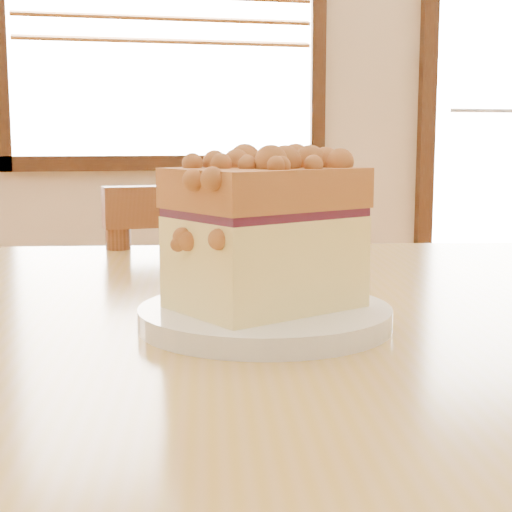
{
  "coord_description": "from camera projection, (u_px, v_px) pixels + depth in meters",
  "views": [
    {
      "loc": [
        -0.2,
        -0.28,
        0.9
      ],
      "look_at": [
        -0.06,
        0.33,
        0.8
      ],
      "focal_mm": 55.0,
      "sensor_mm": 36.0,
      "label": 1
    }
  ],
  "objects": [
    {
      "name": "entry_door",
      "position": [
        505.0,
        86.0,
        4.61
      ],
      "size": [
        1.08,
        0.06,
        2.29
      ],
      "color": "white",
      "rests_on": "ground"
    },
    {
      "name": "cafe_table_main",
      "position": [
        420.0,
        413.0,
        0.71
      ],
      "size": [
        1.29,
        0.97,
        0.75
      ],
      "rotation": [
        0.0,
        0.0,
        -0.16
      ],
      "color": "#B48946",
      "rests_on": "ground"
    },
    {
      "name": "cafe_chair_main",
      "position": [
        208.0,
        435.0,
        1.25
      ],
      "size": [
        0.41,
        0.41,
        0.84
      ],
      "rotation": [
        0.0,
        0.0,
        3.23
      ],
      "color": "brown",
      "rests_on": "ground"
    },
    {
      "name": "plate",
      "position": [
        265.0,
        317.0,
        0.61
      ],
      "size": [
        0.2,
        0.2,
        0.02
      ],
      "color": "white",
      "rests_on": "cafe_table_main"
    },
    {
      "name": "cake_slice",
      "position": [
        264.0,
        231.0,
        0.6
      ],
      "size": [
        0.16,
        0.14,
        0.12
      ],
      "rotation": [
        0.0,
        0.0,
        0.42
      ],
      "color": "#FFE490",
      "rests_on": "plate"
    }
  ]
}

